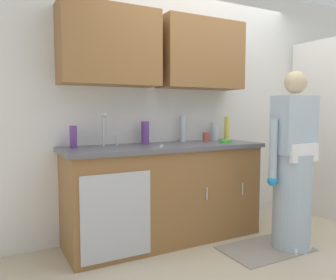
# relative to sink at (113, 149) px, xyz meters

# --- Properties ---
(ground_plane) EXTENTS (9.00, 9.00, 0.00)m
(ground_plane) POSITION_rel_sink_xyz_m (1.07, -0.71, -0.93)
(ground_plane) COLOR beige
(kitchen_wall_with_uppers) EXTENTS (4.80, 0.44, 2.70)m
(kitchen_wall_with_uppers) POSITION_rel_sink_xyz_m (0.93, 0.29, 0.55)
(kitchen_wall_with_uppers) COLOR silver
(kitchen_wall_with_uppers) RESTS_ON ground
(closet_door_panel) EXTENTS (0.04, 1.10, 2.10)m
(closet_door_panel) POSITION_rel_sink_xyz_m (2.52, -0.31, 0.12)
(closet_door_panel) COLOR silver
(closet_door_panel) RESTS_ON ground
(counter_cabinet) EXTENTS (1.90, 0.62, 0.90)m
(counter_cabinet) POSITION_rel_sink_xyz_m (0.52, -0.01, -0.48)
(counter_cabinet) COLOR brown
(counter_cabinet) RESTS_ON ground
(countertop) EXTENTS (1.96, 0.66, 0.04)m
(countertop) POSITION_rel_sink_xyz_m (0.52, -0.01, -0.01)
(countertop) COLOR #595960
(countertop) RESTS_ON counter_cabinet
(sink) EXTENTS (0.50, 0.36, 0.35)m
(sink) POSITION_rel_sink_xyz_m (0.00, 0.00, 0.00)
(sink) COLOR #B7BABF
(sink) RESTS_ON counter_cabinet
(person_at_sink) EXTENTS (0.55, 0.34, 1.62)m
(person_at_sink) POSITION_rel_sink_xyz_m (1.46, -0.74, -0.23)
(person_at_sink) COLOR white
(person_at_sink) RESTS_ON ground
(floor_mat) EXTENTS (0.80, 0.50, 0.01)m
(floor_mat) POSITION_rel_sink_xyz_m (1.23, -0.66, -0.92)
(floor_mat) COLOR gray
(floor_mat) RESTS_ON ground
(bottle_cleaner_spray) EXTENTS (0.06, 0.06, 0.28)m
(bottle_cleaner_spray) POSITION_rel_sink_xyz_m (0.85, 0.21, 0.15)
(bottle_cleaner_spray) COLOR silver
(bottle_cleaner_spray) RESTS_ON countertop
(bottle_water_short) EXTENTS (0.08, 0.08, 0.19)m
(bottle_water_short) POSITION_rel_sink_xyz_m (1.25, 0.19, 0.11)
(bottle_water_short) COLOR silver
(bottle_water_short) RESTS_ON countertop
(bottle_soap) EXTENTS (0.08, 0.08, 0.22)m
(bottle_soap) POSITION_rel_sink_xyz_m (0.40, 0.18, 0.13)
(bottle_soap) COLOR #66388C
(bottle_soap) RESTS_ON countertop
(bottle_water_tall) EXTENTS (0.06, 0.06, 0.20)m
(bottle_water_tall) POSITION_rel_sink_xyz_m (-0.31, 0.13, 0.11)
(bottle_water_tall) COLOR #66388C
(bottle_water_tall) RESTS_ON countertop
(bottle_dish_liquid) EXTENTS (0.06, 0.06, 0.26)m
(bottle_dish_liquid) POSITION_rel_sink_xyz_m (1.40, 0.15, 0.15)
(bottle_dish_liquid) COLOR #D8D14C
(bottle_dish_liquid) RESTS_ON countertop
(cup_by_sink) EXTENTS (0.08, 0.08, 0.10)m
(cup_by_sink) POSITION_rel_sink_xyz_m (1.08, 0.11, 0.06)
(cup_by_sink) COLOR #B24C47
(cup_by_sink) RESTS_ON countertop
(knife_on_counter) EXTENTS (0.14, 0.22, 0.01)m
(knife_on_counter) POSITION_rel_sink_xyz_m (0.43, -0.12, 0.02)
(knife_on_counter) COLOR silver
(knife_on_counter) RESTS_ON countertop
(sponge) EXTENTS (0.11, 0.07, 0.03)m
(sponge) POSITION_rel_sink_xyz_m (1.16, -0.13, 0.03)
(sponge) COLOR #4CBF4C
(sponge) RESTS_ON countertop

